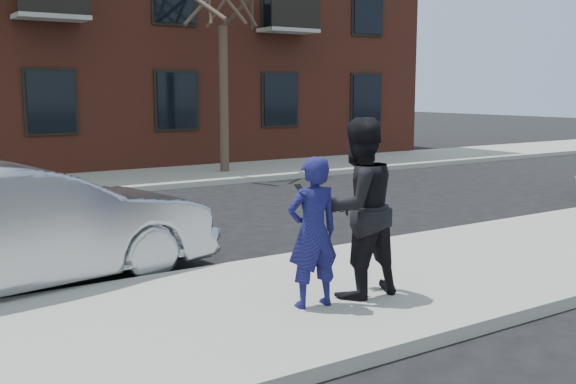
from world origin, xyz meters
TOP-DOWN VIEW (x-y plane):
  - ground at (0.00, 0.00)m, footprint 100.00×100.00m
  - near_sidewalk at (0.00, -0.25)m, footprint 50.00×3.50m
  - near_curb at (0.00, 1.55)m, footprint 50.00×0.10m
  - far_sidewalk at (0.00, 11.25)m, footprint 50.00×3.50m
  - far_curb at (0.00, 9.45)m, footprint 50.00×0.10m
  - silver_sedan at (-3.02, 2.30)m, footprint 5.22×2.53m
  - man_hoodie at (-0.55, -0.61)m, footprint 0.66×0.53m
  - man_peacoat at (0.13, -0.57)m, footprint 1.02×0.80m

SIDE VIEW (x-z plane):
  - ground at x=0.00m, z-range 0.00..0.00m
  - near_sidewalk at x=0.00m, z-range 0.00..0.15m
  - near_curb at x=0.00m, z-range 0.00..0.15m
  - far_sidewalk at x=0.00m, z-range 0.00..0.15m
  - far_curb at x=0.00m, z-range 0.00..0.15m
  - silver_sedan at x=-3.02m, z-range 0.00..1.65m
  - man_hoodie at x=-0.55m, z-range 0.15..1.83m
  - man_peacoat at x=0.13m, z-range 0.15..2.24m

